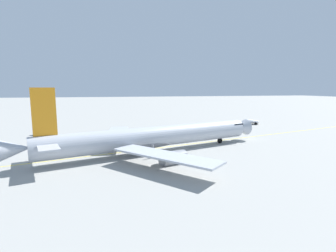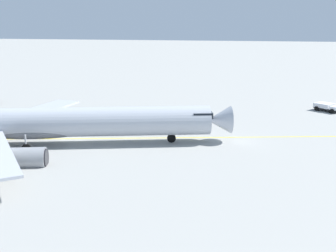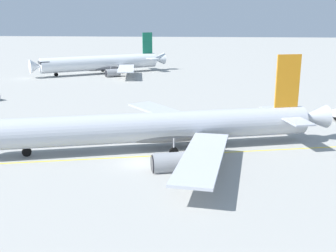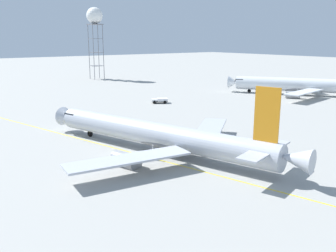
% 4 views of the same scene
% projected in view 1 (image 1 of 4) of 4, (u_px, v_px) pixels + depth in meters
% --- Properties ---
extents(ground_plane, '(600.00, 600.00, 0.00)m').
position_uv_depth(ground_plane, '(154.00, 146.00, 50.81)').
color(ground_plane, '#9E9E99').
extents(airliner_main, '(35.16, 45.08, 11.84)m').
position_uv_depth(airliner_main, '(152.00, 138.00, 44.91)').
color(airliner_main, '#B2B7C1').
rests_on(airliner_main, ground_plane).
extents(baggage_truck_truck, '(4.37, 4.16, 1.22)m').
position_uv_depth(baggage_truck_truck, '(41.00, 133.00, 61.55)').
color(baggage_truck_truck, '#232326').
rests_on(baggage_truck_truck, ground_plane).
extents(pushback_tug_truck_extra, '(4.66, 4.88, 1.30)m').
position_uv_depth(pushback_tug_truck_extra, '(251.00, 122.00, 81.39)').
color(pushback_tug_truck_extra, '#232326').
rests_on(pushback_tug_truck_extra, ground_plane).
extents(taxiway_centreline, '(37.50, 149.18, 0.01)m').
position_uv_depth(taxiway_centreline, '(140.00, 150.00, 47.06)').
color(taxiway_centreline, yellow).
rests_on(taxiway_centreline, ground_plane).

